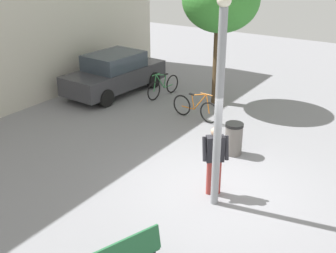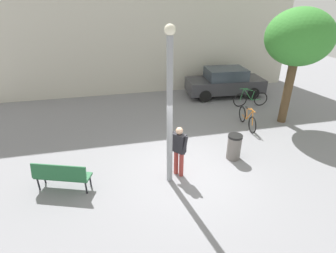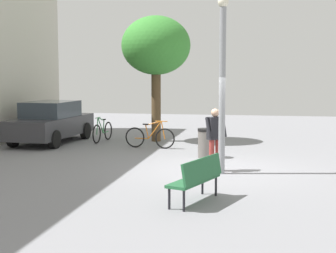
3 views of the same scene
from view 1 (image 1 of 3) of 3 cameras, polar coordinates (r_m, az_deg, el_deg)
The scene contains 8 objects.
ground_plane at distance 10.30m, azimuth 6.50°, elevation -8.19°, with size 36.00×36.00×0.00m, color gray.
lamppost at distance 8.68m, azimuth 6.86°, elevation 3.72°, with size 0.28×0.28×4.53m.
person_by_lamppost at distance 9.64m, azimuth 6.25°, elevation -3.95°, with size 0.55×0.60×1.67m.
plaza_tree at distance 14.90m, azimuth 7.06°, elevation 16.33°, with size 2.61×2.61×4.75m.
bicycle_green at distance 16.12m, azimuth -0.65°, elevation 5.34°, with size 1.81×0.22×0.97m.
bicycle_orange at distance 14.01m, azimuth 3.69°, elevation 2.47°, with size 0.24×1.81×0.97m.
parked_car_charcoal at distance 16.57m, azimuth -7.11°, elevation 7.07°, with size 4.29×2.02×1.55m.
trash_bin at distance 11.76m, azimuth 8.75°, elevation -1.61°, with size 0.49×0.49×0.90m.
Camera 1 is at (-7.94, -3.80, 5.36)m, focal length 45.68 mm.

